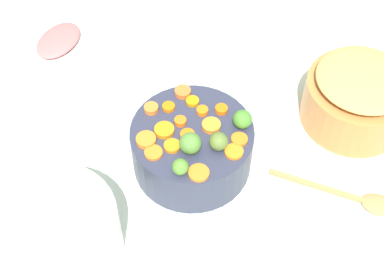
# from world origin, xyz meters

# --- Properties ---
(tabletop) EXTENTS (2.40, 2.40, 0.02)m
(tabletop) POSITION_xyz_m (0.00, 0.00, 0.01)
(tabletop) COLOR silver
(tabletop) RESTS_ON ground
(serving_bowl_carrots) EXTENTS (0.25, 0.25, 0.11)m
(serving_bowl_carrots) POSITION_xyz_m (-0.02, -0.05, 0.07)
(serving_bowl_carrots) COLOR #2F3248
(serving_bowl_carrots) RESTS_ON tabletop
(metal_pot) EXTENTS (0.23, 0.23, 0.11)m
(metal_pot) POSITION_xyz_m (0.34, 0.10, 0.07)
(metal_pot) COLOR #D17C41
(metal_pot) RESTS_ON tabletop
(stuffing_mound) EXTENTS (0.20, 0.20, 0.03)m
(stuffing_mound) POSITION_xyz_m (0.34, 0.10, 0.15)
(stuffing_mound) COLOR tan
(stuffing_mound) RESTS_ON metal_pot
(carrot_slice_0) EXTENTS (0.03, 0.03, 0.01)m
(carrot_slice_0) POSITION_xyz_m (-0.04, -0.03, 0.13)
(carrot_slice_0) COLOR orange
(carrot_slice_0) RESTS_ON serving_bowl_carrots
(carrot_slice_1) EXTENTS (0.05, 0.05, 0.01)m
(carrot_slice_1) POSITION_xyz_m (-0.11, -0.08, 0.13)
(carrot_slice_1) COLOR orange
(carrot_slice_1) RESTS_ON serving_bowl_carrots
(carrot_slice_2) EXTENTS (0.03, 0.03, 0.01)m
(carrot_slice_2) POSITION_xyz_m (-0.02, 0.03, 0.13)
(carrot_slice_2) COLOR orange
(carrot_slice_2) RESTS_ON serving_bowl_carrots
(carrot_slice_3) EXTENTS (0.03, 0.03, 0.01)m
(carrot_slice_3) POSITION_xyz_m (-0.03, -0.06, 0.13)
(carrot_slice_3) COLOR orange
(carrot_slice_3) RESTS_ON serving_bowl_carrots
(carrot_slice_4) EXTENTS (0.05, 0.05, 0.01)m
(carrot_slice_4) POSITION_xyz_m (0.02, -0.04, 0.13)
(carrot_slice_4) COLOR orange
(carrot_slice_4) RESTS_ON serving_bowl_carrots
(carrot_slice_5) EXTENTS (0.03, 0.03, 0.01)m
(carrot_slice_5) POSITION_xyz_m (0.04, 0.01, 0.13)
(carrot_slice_5) COLOR orange
(carrot_slice_5) RESTS_ON serving_bowl_carrots
(carrot_slice_6) EXTENTS (0.04, 0.04, 0.01)m
(carrot_slice_6) POSITION_xyz_m (0.08, -0.07, 0.13)
(carrot_slice_6) COLOR orange
(carrot_slice_6) RESTS_ON serving_bowl_carrots
(carrot_slice_7) EXTENTS (0.03, 0.03, 0.01)m
(carrot_slice_7) POSITION_xyz_m (-0.10, -0.00, 0.13)
(carrot_slice_7) COLOR orange
(carrot_slice_7) RESTS_ON serving_bowl_carrots
(carrot_slice_8) EXTENTS (0.05, 0.05, 0.01)m
(carrot_slice_8) POSITION_xyz_m (-0.09, -0.11, 0.13)
(carrot_slice_8) COLOR orange
(carrot_slice_8) RESTS_ON serving_bowl_carrots
(carrot_slice_9) EXTENTS (0.05, 0.05, 0.01)m
(carrot_slice_9) POSITION_xyz_m (0.07, -0.10, 0.13)
(carrot_slice_9) COLOR orange
(carrot_slice_9) RESTS_ON serving_bowl_carrots
(carrot_slice_10) EXTENTS (0.03, 0.03, 0.01)m
(carrot_slice_10) POSITION_xyz_m (-0.07, 0.01, 0.13)
(carrot_slice_10) COLOR orange
(carrot_slice_10) RESTS_ON serving_bowl_carrots
(carrot_slice_11) EXTENTS (0.03, 0.03, 0.01)m
(carrot_slice_11) POSITION_xyz_m (0.00, 0.00, 0.13)
(carrot_slice_11) COLOR orange
(carrot_slice_11) RESTS_ON serving_bowl_carrots
(carrot_slice_12) EXTENTS (0.04, 0.04, 0.01)m
(carrot_slice_12) POSITION_xyz_m (-0.05, -0.09, 0.13)
(carrot_slice_12) COLOR orange
(carrot_slice_12) RESTS_ON serving_bowl_carrots
(carrot_slice_13) EXTENTS (0.04, 0.04, 0.01)m
(carrot_slice_13) POSITION_xyz_m (-0.04, 0.05, 0.13)
(carrot_slice_13) COLOR orange
(carrot_slice_13) RESTS_ON serving_bowl_carrots
(carrot_slice_14) EXTENTS (0.05, 0.05, 0.01)m
(carrot_slice_14) POSITION_xyz_m (0.00, -0.15, 0.13)
(carrot_slice_14) COLOR orange
(carrot_slice_14) RESTS_ON serving_bowl_carrots
(carrot_slice_15) EXTENTS (0.06, 0.06, 0.01)m
(carrot_slice_15) POSITION_xyz_m (-0.07, -0.05, 0.13)
(carrot_slice_15) COLOR orange
(carrot_slice_15) RESTS_ON serving_bowl_carrots
(brussels_sprout_0) EXTENTS (0.04, 0.04, 0.04)m
(brussels_sprout_0) POSITION_xyz_m (0.03, -0.09, 0.15)
(brussels_sprout_0) COLOR #597030
(brussels_sprout_0) RESTS_ON serving_bowl_carrots
(brussels_sprout_1) EXTENTS (0.04, 0.04, 0.04)m
(brussels_sprout_1) POSITION_xyz_m (-0.02, -0.10, 0.15)
(brussels_sprout_1) COLOR #4F8035
(brussels_sprout_1) RESTS_ON serving_bowl_carrots
(brussels_sprout_2) EXTENTS (0.04, 0.04, 0.04)m
(brussels_sprout_2) POSITION_xyz_m (0.08, -0.03, 0.15)
(brussels_sprout_2) COLOR #47862D
(brussels_sprout_2) RESTS_ON serving_bowl_carrots
(brussels_sprout_3) EXTENTS (0.03, 0.03, 0.03)m
(brussels_sprout_3) POSITION_xyz_m (-0.03, -0.15, 0.14)
(brussels_sprout_3) COLOR #51822F
(brussels_sprout_3) RESTS_ON serving_bowl_carrots
(wooden_spoon) EXTENTS (0.26, 0.11, 0.01)m
(wooden_spoon) POSITION_xyz_m (0.33, -0.12, 0.03)
(wooden_spoon) COLOR #AB834F
(wooden_spoon) RESTS_ON tabletop
(casserole_dish) EXTENTS (0.25, 0.25, 0.12)m
(casserole_dish) POSITION_xyz_m (-0.26, -0.27, 0.08)
(casserole_dish) COLOR white
(casserole_dish) RESTS_ON tabletop
(ham_plate) EXTENTS (0.27, 0.27, 0.01)m
(ham_plate) POSITION_xyz_m (-0.37, 0.31, 0.03)
(ham_plate) COLOR white
(ham_plate) RESTS_ON tabletop
(ham_slice_main) EXTENTS (0.14, 0.16, 0.02)m
(ham_slice_main) POSITION_xyz_m (-0.37, 0.29, 0.04)
(ham_slice_main) COLOR #C46769
(ham_slice_main) RESTS_ON ham_plate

